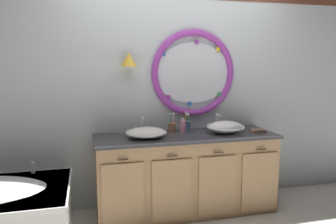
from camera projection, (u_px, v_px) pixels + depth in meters
name	position (u px, v px, depth m)	size (l,w,h in m)	color
ground_plane	(189.00, 222.00, 3.25)	(14.00, 14.00, 0.00)	silver
back_wall_assembly	(175.00, 87.00, 3.62)	(6.40, 0.26, 2.60)	silver
vanity_counter	(186.00, 173.00, 3.45)	(1.91, 0.63, 0.84)	tan
sink_basin_left	(146.00, 132.00, 3.25)	(0.42, 0.42, 0.10)	white
sink_basin_right	(226.00, 127.00, 3.45)	(0.41, 0.41, 0.13)	white
faucet_set_left	(142.00, 127.00, 3.47)	(0.21, 0.12, 0.18)	silver
faucet_set_right	(217.00, 123.00, 3.68)	(0.23, 0.13, 0.18)	silver
toothbrush_holder_left	(172.00, 127.00, 3.52)	(0.09, 0.09, 0.21)	#996647
toothbrush_holder_right	(187.00, 125.00, 3.60)	(0.08, 0.08, 0.21)	slate
soap_dispenser	(183.00, 126.00, 3.48)	(0.06, 0.07, 0.16)	pink
folded_hand_towel	(258.00, 131.00, 3.51)	(0.16, 0.10, 0.03)	#936B56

